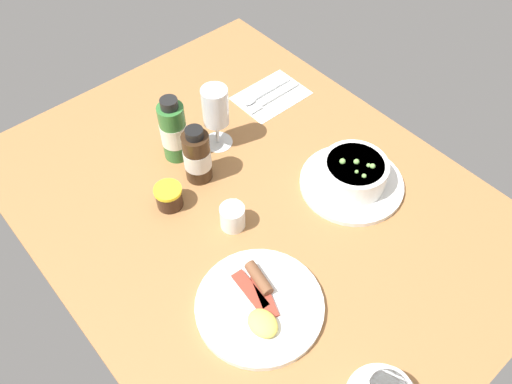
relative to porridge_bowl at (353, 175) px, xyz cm
name	(u,v)px	position (x,y,z in cm)	size (l,w,h in cm)	color
ground_plane	(253,205)	(10.80, 19.02, -4.81)	(110.00, 84.00, 3.00)	#9E6B3D
porridge_bowl	(353,175)	(0.00, 0.00, 0.00)	(22.48, 22.48, 7.77)	white
cutlery_setting	(270,96)	(33.48, -6.18, -3.05)	(12.66, 17.61, 0.90)	white
creamer_jug	(233,216)	(8.80, 26.10, -0.52)	(5.18, 5.98, 5.96)	white
wine_glass	(215,109)	(29.29, 13.82, 7.01)	(6.80, 6.80, 15.71)	white
jam_jar	(169,197)	(21.56, 32.81, -0.73)	(5.83, 5.83, 5.09)	#341F14
sauce_bottle_green	(174,131)	(32.41, 23.20, 4.06)	(5.93, 5.93, 16.30)	#337233
sauce_bottle_brown	(197,156)	(23.89, 23.31, 3.02)	(5.94, 5.94, 14.05)	#382314
breakfast_plate	(260,306)	(-8.87, 34.34, -2.38)	(23.54, 23.54, 3.70)	white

